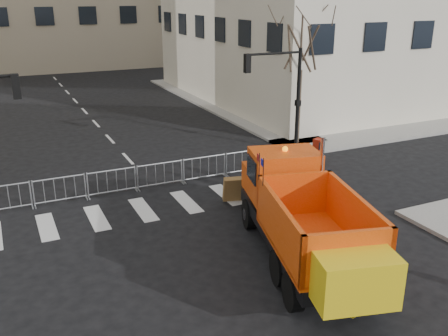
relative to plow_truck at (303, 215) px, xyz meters
name	(u,v)px	position (x,y,z in m)	size (l,w,h in m)	color
ground	(229,270)	(-2.23, 0.54, -1.63)	(120.00, 120.00, 0.00)	black
sidewalk_back	(148,179)	(-2.23, 9.04, -1.55)	(64.00, 5.00, 0.15)	gray
traffic_light_right	(298,101)	(6.27, 10.04, 1.07)	(0.18, 0.18, 5.40)	black
crowd_barriers	(136,178)	(-2.98, 8.14, -1.08)	(12.60, 0.60, 1.10)	#9EA0A5
street_tree	(300,77)	(6.97, 11.04, 2.12)	(3.00, 3.00, 7.50)	#382B21
plow_truck	(303,215)	(0.00, 0.00, 0.00)	(4.79, 9.77, 3.67)	black
cop_a	(251,172)	(1.36, 5.88, -0.72)	(0.66, 0.43, 1.82)	black
cop_b	(279,169)	(2.57, 5.66, -0.70)	(0.90, 0.70, 1.85)	black
cop_c	(274,171)	(2.44, 5.81, -0.81)	(0.95, 0.40, 1.63)	black
newspaper_box	(318,150)	(6.14, 7.84, -0.93)	(0.45, 0.40, 1.10)	#AC1F0D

